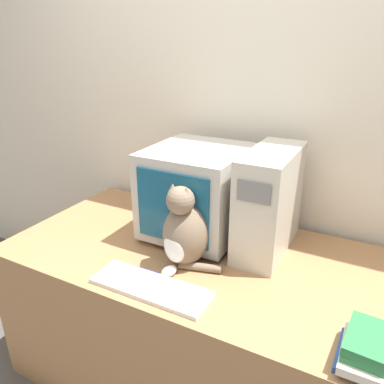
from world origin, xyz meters
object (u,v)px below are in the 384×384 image
(cat, at_px, (185,232))
(keyboard, at_px, (151,287))
(computer_tower, at_px, (269,202))
(pen, at_px, (144,269))
(crt_monitor, at_px, (197,192))
(book_stack, at_px, (365,350))

(cat, bearing_deg, keyboard, -90.39)
(computer_tower, bearing_deg, pen, -133.41)
(crt_monitor, height_order, book_stack, crt_monitor)
(keyboard, relative_size, book_stack, 2.26)
(keyboard, relative_size, pen, 3.19)
(crt_monitor, height_order, cat, crt_monitor)
(cat, relative_size, pen, 2.45)
(computer_tower, bearing_deg, keyboard, -120.22)
(crt_monitor, relative_size, cat, 1.27)
(cat, height_order, pen, cat)
(cat, distance_m, pen, 0.23)
(crt_monitor, relative_size, keyboard, 0.97)
(crt_monitor, xyz_separation_m, pen, (-0.05, -0.39, -0.22))
(pen, bearing_deg, cat, 45.33)
(book_stack, bearing_deg, computer_tower, 132.30)
(keyboard, distance_m, book_stack, 0.76)
(pen, bearing_deg, keyboard, -43.78)
(computer_tower, height_order, cat, computer_tower)
(crt_monitor, distance_m, cat, 0.29)
(crt_monitor, bearing_deg, book_stack, -30.85)
(cat, bearing_deg, crt_monitor, 113.92)
(computer_tower, relative_size, keyboard, 0.97)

